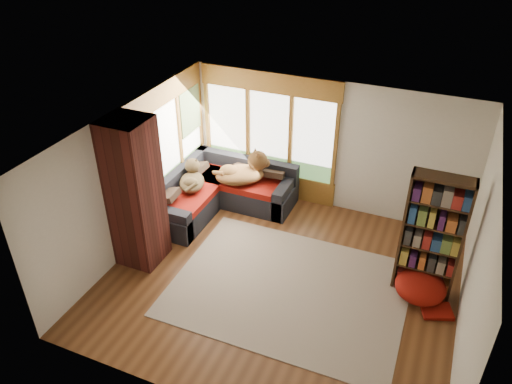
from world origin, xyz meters
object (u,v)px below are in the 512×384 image
Objects in this scene: sectional_sofa at (219,190)px; pouf at (421,286)px; dog_tan at (244,170)px; dog_brindle at (192,177)px; brick_chimney at (135,194)px; area_rug at (289,288)px; bookshelf at (431,237)px.

sectional_sofa is 2.80× the size of pouf.
dog_brindle is (-0.86, -0.54, -0.07)m from dog_tan.
brick_chimney reaches higher than area_rug.
brick_chimney is 1.25× the size of bookshelf.
bookshelf is at bearing 91.87° from pouf.
dog_tan reaches higher than sectional_sofa.
brick_chimney is at bearing -147.62° from dog_tan.
pouf is 0.91× the size of dog_brindle.
bookshelf reaches higher than pouf.
sectional_sofa is at bearing -63.29° from dog_brindle.
brick_chimney is at bearing -169.46° from pouf.
brick_chimney is at bearing 152.42° from dog_brindle.
brick_chimney is 2.32m from sectional_sofa.
dog_tan is (-1.64, 1.94, 0.81)m from area_rug.
pouf is at bearing -123.99° from dog_brindle.
dog_tan is 1.02m from dog_brindle.
pouf is 0.69× the size of dog_tan.
pouf is 4.55m from dog_brindle.
brick_chimney reaches higher than pouf.
bookshelf is (1.94, 0.83, 1.04)m from area_rug.
area_rug is at bearing -162.24° from pouf.
dog_brindle reaches higher than pouf.
brick_chimney reaches higher than dog_brindle.
dog_tan reaches higher than dog_brindle.
bookshelf is 4.49m from dog_brindle.
bookshelf reaches higher than area_rug.
area_rug is (2.60, 0.22, -1.29)m from brick_chimney.
sectional_sofa is at bearing 163.66° from pouf.
dog_tan reaches higher than pouf.
pouf is 3.87m from dog_tan.
dog_tan is (0.51, 0.11, 0.51)m from sectional_sofa.
area_rug is 1.76× the size of bookshelf.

